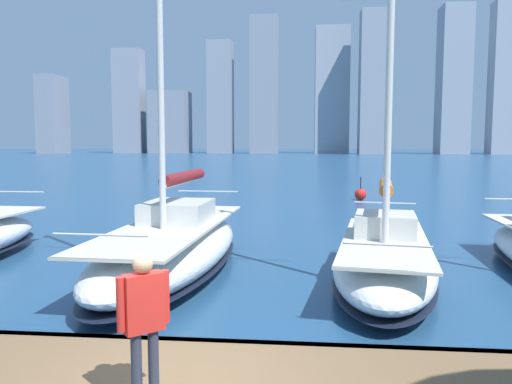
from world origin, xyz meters
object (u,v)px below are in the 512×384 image
object	(u,v)px
sailboat_maroon	(172,246)
channel_buoy	(360,194)
person_red_shirt	(144,312)
sailboat_orange	(384,258)

from	to	relation	value
sailboat_maroon	channel_buoy	distance (m)	19.07
sailboat_maroon	channel_buoy	bearing A→B (deg)	-111.17
sailboat_maroon	person_red_shirt	size ratio (longest dim) A/B	7.35
person_red_shirt	sailboat_orange	bearing A→B (deg)	-118.24
person_red_shirt	channel_buoy	distance (m)	25.89
sailboat_orange	channel_buoy	xyz separation A→B (m)	(-1.49, -18.48, -0.33)
sailboat_maroon	person_red_shirt	distance (m)	7.80
person_red_shirt	channel_buoy	bearing A→B (deg)	-101.53
person_red_shirt	channel_buoy	size ratio (longest dim) A/B	1.18
sailboat_orange	channel_buoy	bearing A→B (deg)	-94.61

